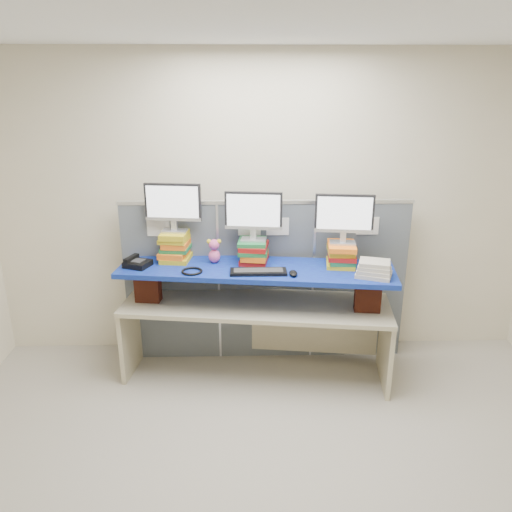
{
  "coord_description": "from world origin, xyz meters",
  "views": [
    {
      "loc": [
        -0.21,
        -2.48,
        2.51
      ],
      "look_at": [
        -0.1,
        1.45,
        1.13
      ],
      "focal_mm": 35.0,
      "sensor_mm": 36.0,
      "label": 1
    }
  ],
  "objects_px": {
    "desk": "(256,318)",
    "desk_phone": "(137,263)",
    "monitor_center": "(253,213)",
    "blue_board": "(256,270)",
    "monitor_right": "(344,216)",
    "keyboard": "(258,272)",
    "monitor_left": "(173,205)"
  },
  "relations": [
    {
      "from": "desk",
      "to": "desk_phone",
      "type": "bearing_deg",
      "value": -175.06
    },
    {
      "from": "desk",
      "to": "monitor_center",
      "type": "height_order",
      "value": "monitor_center"
    },
    {
      "from": "blue_board",
      "to": "desk",
      "type": "bearing_deg",
      "value": -71.83
    },
    {
      "from": "blue_board",
      "to": "monitor_right",
      "type": "bearing_deg",
      "value": 9.37
    },
    {
      "from": "blue_board",
      "to": "monitor_right",
      "type": "distance_m",
      "value": 0.86
    },
    {
      "from": "keyboard",
      "to": "desk_phone",
      "type": "bearing_deg",
      "value": 169.65
    },
    {
      "from": "blue_board",
      "to": "keyboard",
      "type": "distance_m",
      "value": 0.15
    },
    {
      "from": "blue_board",
      "to": "monitor_left",
      "type": "xyz_separation_m",
      "value": [
        -0.7,
        0.21,
        0.51
      ]
    },
    {
      "from": "monitor_right",
      "to": "desk_phone",
      "type": "relative_size",
      "value": 1.93
    },
    {
      "from": "monitor_center",
      "to": "keyboard",
      "type": "height_order",
      "value": "monitor_center"
    },
    {
      "from": "blue_board",
      "to": "keyboard",
      "type": "xyz_separation_m",
      "value": [
        0.02,
        -0.14,
        0.04
      ]
    },
    {
      "from": "desk",
      "to": "monitor_right",
      "type": "height_order",
      "value": "monitor_right"
    },
    {
      "from": "monitor_right",
      "to": "keyboard",
      "type": "relative_size",
      "value": 1.05
    },
    {
      "from": "monitor_right",
      "to": "desk_phone",
      "type": "xyz_separation_m",
      "value": [
        -1.73,
        0.02,
        -0.4
      ]
    },
    {
      "from": "monitor_left",
      "to": "desk_phone",
      "type": "bearing_deg",
      "value": -144.16
    },
    {
      "from": "monitor_left",
      "to": "keyboard",
      "type": "relative_size",
      "value": 1.05
    },
    {
      "from": "desk",
      "to": "monitor_right",
      "type": "relative_size",
      "value": 4.9
    },
    {
      "from": "monitor_left",
      "to": "blue_board",
      "type": "bearing_deg",
      "value": -9.34
    },
    {
      "from": "desk_phone",
      "to": "monitor_center",
      "type": "bearing_deg",
      "value": 26.62
    },
    {
      "from": "monitor_left",
      "to": "monitor_right",
      "type": "xyz_separation_m",
      "value": [
        1.43,
        -0.19,
        -0.06
      ]
    },
    {
      "from": "desk_phone",
      "to": "monitor_right",
      "type": "bearing_deg",
      "value": 21.48
    },
    {
      "from": "monitor_left",
      "to": "desk_phone",
      "type": "xyz_separation_m",
      "value": [
        -0.31,
        -0.17,
        -0.46
      ]
    },
    {
      "from": "monitor_left",
      "to": "monitor_right",
      "type": "height_order",
      "value": "monitor_left"
    },
    {
      "from": "monitor_right",
      "to": "monitor_center",
      "type": "bearing_deg",
      "value": -180.0
    },
    {
      "from": "desk",
      "to": "monitor_center",
      "type": "bearing_deg",
      "value": 105.78
    },
    {
      "from": "monitor_center",
      "to": "desk_phone",
      "type": "distance_m",
      "value": 1.07
    },
    {
      "from": "desk",
      "to": "monitor_left",
      "type": "xyz_separation_m",
      "value": [
        -0.7,
        0.21,
        0.97
      ]
    },
    {
      "from": "desk",
      "to": "blue_board",
      "type": "bearing_deg",
      "value": 108.17
    },
    {
      "from": "desk",
      "to": "blue_board",
      "type": "xyz_separation_m",
      "value": [
        -0.0,
        0.0,
        0.45
      ]
    },
    {
      "from": "desk",
      "to": "desk_phone",
      "type": "distance_m",
      "value": 1.13
    },
    {
      "from": "desk",
      "to": "keyboard",
      "type": "distance_m",
      "value": 0.51
    },
    {
      "from": "monitor_center",
      "to": "desk_phone",
      "type": "relative_size",
      "value": 1.93
    }
  ]
}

